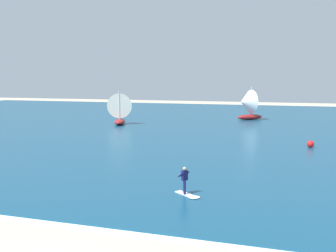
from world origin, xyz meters
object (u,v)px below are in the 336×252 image
(kitesurfer, at_px, (186,185))
(sailboat_mid_right, at_px, (120,108))
(marker_buoy, at_px, (310,144))
(sailboat_trailing, at_px, (247,104))

(kitesurfer, height_order, sailboat_mid_right, sailboat_mid_right)
(sailboat_mid_right, relative_size, marker_buoy, 7.48)
(sailboat_trailing, height_order, marker_buoy, sailboat_trailing)
(sailboat_mid_right, height_order, sailboat_trailing, sailboat_trailing)
(sailboat_mid_right, distance_m, marker_buoy, 30.13)
(kitesurfer, bearing_deg, marker_buoy, 69.38)
(sailboat_mid_right, xyz_separation_m, marker_buoy, (26.97, -13.28, -2.05))
(sailboat_mid_right, xyz_separation_m, sailboat_trailing, (17.46, 12.30, 0.16))
(sailboat_mid_right, bearing_deg, sailboat_trailing, 35.17)
(sailboat_trailing, relative_size, marker_buoy, 7.97)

